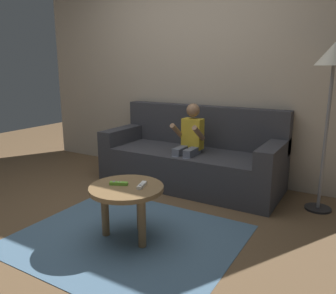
% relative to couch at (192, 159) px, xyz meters
% --- Properties ---
extents(ground_plane, '(8.96, 8.96, 0.00)m').
position_rel_couch_xyz_m(ground_plane, '(-0.23, -1.35, -0.30)').
color(ground_plane, brown).
extents(wall_back, '(4.48, 0.05, 2.50)m').
position_rel_couch_xyz_m(wall_back, '(-0.23, 0.39, 0.95)').
color(wall_back, '#B2A38E').
rests_on(wall_back, ground).
extents(couch, '(2.00, 0.80, 0.88)m').
position_rel_couch_xyz_m(couch, '(0.00, 0.00, 0.00)').
color(couch, '#38383D').
rests_on(couch, ground).
extents(person_seated_on_couch, '(0.31, 0.38, 0.94)m').
position_rel_couch_xyz_m(person_seated_on_couch, '(0.05, -0.18, 0.24)').
color(person_seated_on_couch, slate).
rests_on(person_seated_on_couch, ground).
extents(coffee_table, '(0.57, 0.57, 0.43)m').
position_rel_couch_xyz_m(coffee_table, '(0.13, -1.38, 0.06)').
color(coffee_table, brown).
rests_on(coffee_table, ground).
extents(area_rug, '(1.67, 1.43, 0.01)m').
position_rel_couch_xyz_m(area_rug, '(0.13, -1.39, -0.29)').
color(area_rug, slate).
rests_on(area_rug, ground).
extents(game_remote_lime_near_edge, '(0.14, 0.09, 0.03)m').
position_rel_couch_xyz_m(game_remote_lime_near_edge, '(0.06, -1.39, 0.14)').
color(game_remote_lime_near_edge, '#72C638').
rests_on(game_remote_lime_near_edge, coffee_table).
extents(game_remote_white_center, '(0.07, 0.14, 0.03)m').
position_rel_couch_xyz_m(game_remote_white_center, '(0.24, -1.34, 0.14)').
color(game_remote_white_center, white).
rests_on(game_remote_white_center, coffee_table).
extents(floor_lamp, '(0.32, 0.32, 1.53)m').
position_rel_couch_xyz_m(floor_lamp, '(1.35, -0.04, 1.02)').
color(floor_lamp, black).
rests_on(floor_lamp, ground).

